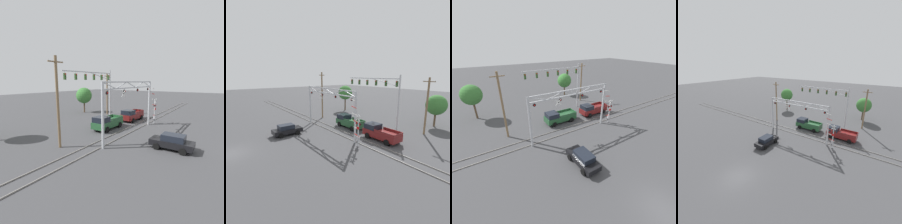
# 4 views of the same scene
# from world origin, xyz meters

# --- Properties ---
(rail_track_near) EXTENTS (80.00, 0.08, 0.10)m
(rail_track_near) POSITION_xyz_m (0.00, 14.11, 0.05)
(rail_track_near) COLOR gray
(rail_track_near) RESTS_ON ground_plane
(rail_track_far) EXTENTS (80.00, 0.08, 0.10)m
(rail_track_far) POSITION_xyz_m (0.00, 15.55, 0.05)
(rail_track_far) COLOR gray
(rail_track_far) RESTS_ON ground_plane
(crossing_gantry) EXTENTS (12.60, 0.30, 6.93)m
(crossing_gantry) POSITION_xyz_m (-0.01, 13.83, 4.52)
(crossing_gantry) COLOR #B7BABF
(crossing_gantry) RESTS_ON ground_plane
(crossing_signal_mast) EXTENTS (1.92, 0.35, 5.98)m
(crossing_signal_mast) POSITION_xyz_m (7.22, 13.28, 2.13)
(crossing_signal_mast) COLOR #B7BABF
(crossing_signal_mast) RESTS_ON ground_plane
(traffic_signal_span) EXTENTS (11.31, 0.39, 8.94)m
(traffic_signal_span) POSITION_xyz_m (3.79, 21.93, 6.43)
(traffic_signal_span) COLOR #B7BABF
(traffic_signal_span) RESTS_ON ground_plane
(pickup_truck_lead) EXTENTS (5.40, 2.31, 2.07)m
(pickup_truck_lead) POSITION_xyz_m (0.19, 17.85, 1.01)
(pickup_truck_lead) COLOR #23512D
(pickup_truck_lead) RESTS_ON ground_plane
(pickup_truck_following) EXTENTS (5.38, 2.31, 2.07)m
(pickup_truck_following) POSITION_xyz_m (7.32, 17.48, 1.01)
(pickup_truck_following) COLOR maroon
(pickup_truck_following) RESTS_ON ground_plane
(sedan_waiting) EXTENTS (2.04, 4.30, 1.61)m
(sedan_waiting) POSITION_xyz_m (-2.41, 7.79, 0.83)
(sedan_waiting) COLOR black
(sedan_waiting) RESTS_ON ground_plane
(utility_pole_left) EXTENTS (1.80, 0.28, 9.44)m
(utility_pole_left) POSITION_xyz_m (-8.42, 17.85, 4.87)
(utility_pole_left) COLOR brown
(utility_pole_left) RESTS_ON ground_plane
(utility_pole_right) EXTENTS (1.80, 0.28, 8.58)m
(utility_pole_right) POSITION_xyz_m (9.92, 24.70, 4.44)
(utility_pole_right) COLOR brown
(utility_pole_right) RESTS_ON ground_plane
(background_tree_far_left_verge) EXTENTS (3.48, 3.48, 5.56)m
(background_tree_far_left_verge) POSITION_xyz_m (8.86, 30.25, 3.81)
(background_tree_far_left_verge) COLOR brown
(background_tree_far_left_verge) RESTS_ON ground_plane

